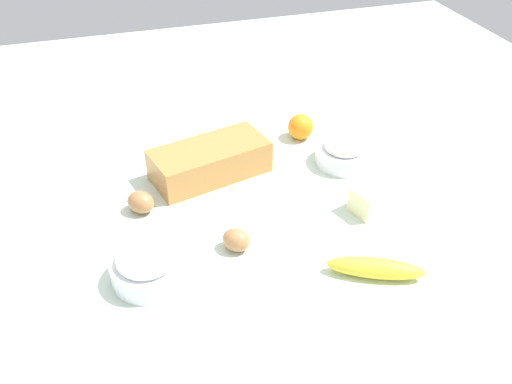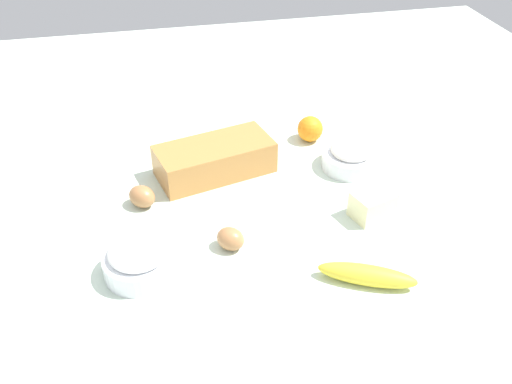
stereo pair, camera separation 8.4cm
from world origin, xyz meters
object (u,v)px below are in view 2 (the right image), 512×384
object	(u,v)px
loaf_pan	(215,158)
orange_fruit	(310,129)
butter_block	(373,205)
egg_near_butter	(231,239)
egg_beside_bowl	(142,196)
banana	(367,275)
flour_bowl	(351,157)
sugar_bowl	(139,259)

from	to	relation	value
loaf_pan	orange_fruit	size ratio (longest dim) A/B	4.41
butter_block	egg_near_butter	world-z (taller)	butter_block
orange_fruit	egg_beside_bowl	world-z (taller)	orange_fruit
banana	butter_block	distance (m)	0.21
banana	egg_beside_bowl	distance (m)	0.53
flour_bowl	sugar_bowl	xyz separation A→B (m)	(-0.53, -0.27, 0.00)
loaf_pan	egg_beside_bowl	xyz separation A→B (m)	(-0.18, -0.10, -0.02)
banana	egg_near_butter	world-z (taller)	egg_near_butter
flour_bowl	loaf_pan	bearing A→B (deg)	171.95
egg_near_butter	egg_beside_bowl	distance (m)	0.25
egg_near_butter	egg_beside_bowl	size ratio (longest dim) A/B	0.94
banana	egg_near_butter	distance (m)	0.28
flour_bowl	orange_fruit	bearing A→B (deg)	112.27
butter_block	egg_near_butter	bearing A→B (deg)	-173.22
loaf_pan	egg_beside_bowl	bearing A→B (deg)	-165.95
sugar_bowl	orange_fruit	xyz separation A→B (m)	(0.47, 0.42, -0.00)
sugar_bowl	orange_fruit	world-z (taller)	sugar_bowl
loaf_pan	egg_beside_bowl	size ratio (longest dim) A/B	4.73
flour_bowl	orange_fruit	size ratio (longest dim) A/B	2.07
banana	egg_beside_bowl	bearing A→B (deg)	140.21
orange_fruit	loaf_pan	bearing A→B (deg)	-159.77
butter_block	egg_beside_bowl	bearing A→B (deg)	163.60
egg_beside_bowl	egg_near_butter	bearing A→B (deg)	-47.29
sugar_bowl	butter_block	xyz separation A→B (m)	(0.51, 0.07, -0.01)
sugar_bowl	orange_fruit	size ratio (longest dim) A/B	2.06
orange_fruit	sugar_bowl	bearing A→B (deg)	-138.52
banana	orange_fruit	size ratio (longest dim) A/B	2.77
sugar_bowl	orange_fruit	bearing A→B (deg)	41.48
sugar_bowl	egg_beside_bowl	distance (m)	0.22
egg_beside_bowl	sugar_bowl	bearing A→B (deg)	-94.06
orange_fruit	butter_block	xyz separation A→B (m)	(0.04, -0.34, -0.00)
egg_near_butter	egg_beside_bowl	xyz separation A→B (m)	(-0.17, 0.18, 0.00)
banana	orange_fruit	world-z (taller)	orange_fruit
butter_block	loaf_pan	bearing A→B (deg)	142.25
flour_bowl	butter_block	world-z (taller)	flour_bowl
loaf_pan	egg_near_butter	xyz separation A→B (m)	(-0.01, -0.28, -0.02)
egg_near_butter	banana	bearing A→B (deg)	-33.16
egg_near_butter	egg_beside_bowl	bearing A→B (deg)	132.71
flour_bowl	butter_block	size ratio (longest dim) A/B	1.58
orange_fruit	egg_near_butter	bearing A→B (deg)	-126.74
banana	butter_block	xyz separation A→B (m)	(0.09, 0.19, 0.01)
sugar_bowl	orange_fruit	distance (m)	0.63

